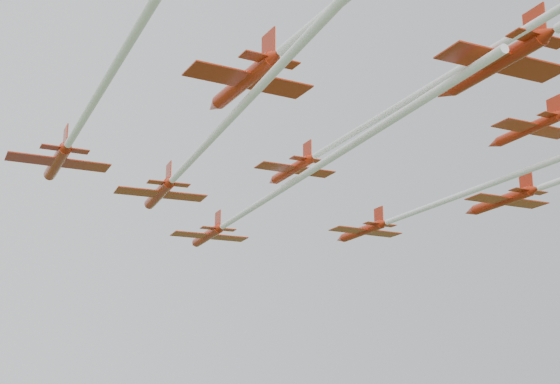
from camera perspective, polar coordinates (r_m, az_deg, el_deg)
name	(u,v)px	position (r m, az deg, el deg)	size (l,w,h in m)	color
jet_lead	(254,207)	(86.74, -1.92, -1.07)	(9.95, 66.23, 2.94)	#AC240D
jet_row2_left	(202,148)	(70.90, -5.71, 3.22)	(11.07, 66.68, 2.94)	#AC240D
jet_row2_right	(428,207)	(84.68, 10.77, -1.08)	(8.91, 55.53, 2.67)	#AC240D
jet_row3_left	(83,119)	(60.03, -14.21, 5.19)	(8.78, 50.94, 2.61)	#AC240D
jet_row3_mid	(401,104)	(62.28, 8.82, 6.36)	(8.02, 67.59, 2.39)	#AC240D
jet_row4_left	(340,2)	(50.10, 4.39, 13.67)	(9.88, 59.60, 2.96)	#AC240D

